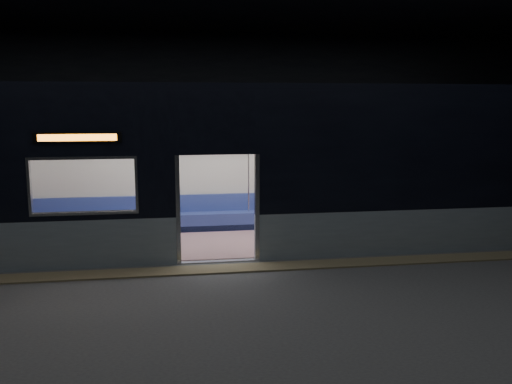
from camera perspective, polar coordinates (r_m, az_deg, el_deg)
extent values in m
cube|color=#47494C|center=(9.40, -3.39, -9.20)|extent=(24.00, 14.00, 0.01)
cube|color=black|center=(15.89, -5.96, 7.51)|extent=(24.00, 0.04, 5.00)
cube|color=black|center=(2.13, 14.60, -3.72)|extent=(24.00, 0.04, 5.00)
cube|color=#8C7F59|center=(9.92, -3.71, -8.09)|extent=(22.80, 0.50, 0.03)
cube|color=#93A3B0|center=(11.73, 20.38, -3.74)|extent=(8.30, 0.12, 0.90)
cube|color=black|center=(11.49, 20.83, 4.06)|extent=(8.30, 0.12, 2.30)
cube|color=black|center=(9.98, -4.13, 7.25)|extent=(1.40, 0.12, 1.15)
cube|color=#B7BABC|center=(10.13, -8.20, -1.91)|extent=(0.08, 0.14, 2.05)
cube|color=#B7BABC|center=(10.25, 0.09, -1.68)|extent=(0.08, 0.14, 2.05)
cube|color=black|center=(10.01, -18.26, 5.47)|extent=(1.50, 0.04, 0.18)
cube|color=orange|center=(10.00, -18.27, 5.47)|extent=(1.34, 0.03, 0.12)
cube|color=beige|center=(12.92, -5.17, 3.13)|extent=(18.00, 0.12, 3.20)
cube|color=black|center=(11.42, -4.80, 10.75)|extent=(18.00, 3.00, 0.15)
cube|color=#896464|center=(11.79, -4.58, -5.27)|extent=(17.76, 2.76, 0.04)
cube|color=beige|center=(11.43, -4.73, 6.11)|extent=(17.76, 2.76, 0.10)
cube|color=navy|center=(12.82, -4.98, -3.05)|extent=(11.00, 0.48, 0.41)
cube|color=navy|center=(12.93, -5.07, -1.12)|extent=(11.00, 0.10, 0.40)
cube|color=#7F5C64|center=(10.93, -21.75, -5.86)|extent=(4.40, 0.48, 0.41)
cube|color=#7F5C64|center=(11.42, 12.64, -4.77)|extent=(4.40, 0.48, 0.41)
cylinder|color=silver|center=(10.41, -9.40, -0.83)|extent=(0.04, 0.04, 2.26)
cylinder|color=silver|center=(12.64, -9.34, 0.94)|extent=(0.04, 0.04, 2.26)
cylinder|color=silver|center=(10.56, 0.96, -0.56)|extent=(0.04, 0.04, 2.26)
cylinder|color=silver|center=(12.77, -0.79, 1.15)|extent=(0.04, 0.04, 2.26)
cylinder|color=silver|center=(12.53, -5.08, 4.55)|extent=(11.00, 0.03, 0.03)
cube|color=black|center=(13.68, 15.08, -1.33)|extent=(0.18, 0.50, 0.17)
cube|color=black|center=(13.77, 15.92, -1.30)|extent=(0.18, 0.50, 0.17)
cylinder|color=black|center=(13.53, 15.42, -2.66)|extent=(0.12, 0.12, 0.43)
cylinder|color=black|center=(13.62, 16.27, -2.62)|extent=(0.12, 0.12, 0.43)
cube|color=#D468A5|center=(13.90, 15.16, -1.07)|extent=(0.42, 0.23, 0.21)
cylinder|color=#D468A5|center=(13.87, 15.17, 0.45)|extent=(0.44, 0.44, 0.55)
sphere|color=tan|center=(13.80, 15.27, 2.04)|extent=(0.22, 0.22, 0.22)
sphere|color=black|center=(13.83, 15.21, 2.24)|extent=(0.23, 0.23, 0.23)
cube|color=black|center=(13.61, 15.59, -0.72)|extent=(0.37, 0.34, 0.15)
cube|color=white|center=(13.17, 4.20, 2.73)|extent=(1.01, 0.03, 0.66)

